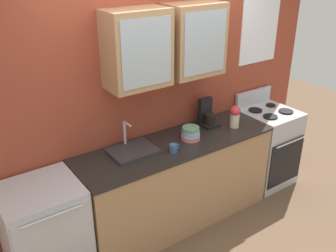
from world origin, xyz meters
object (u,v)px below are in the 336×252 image
bowl_stack (191,133)px  dishwasher (46,235)px  coffee_maker (207,115)px  sink_faucet (132,150)px  vase (235,116)px  cup_near_sink (174,148)px  stove_range (266,146)px

bowl_stack → dishwasher: (-1.52, 0.01, -0.52)m
dishwasher → coffee_maker: 1.96m
sink_faucet → coffee_maker: 0.96m
bowl_stack → vase: bearing=-4.5°
cup_near_sink → bowl_stack: bearing=21.8°
vase → cup_near_sink: 0.85m
dishwasher → vase: bearing=-1.6°
cup_near_sink → coffee_maker: bearing=23.9°
sink_faucet → coffee_maker: (0.96, 0.07, 0.09)m
bowl_stack → vase: size_ratio=0.79×
bowl_stack → coffee_maker: (0.35, 0.17, 0.05)m
stove_range → dishwasher: 2.71m
bowl_stack → coffee_maker: coffee_maker is taller
stove_range → sink_faucet: 1.86m
sink_faucet → dishwasher: size_ratio=0.47×
sink_faucet → cup_near_sink: sink_faucet is taller
cup_near_sink → sink_faucet: bearing=145.8°
sink_faucet → bowl_stack: (0.61, -0.10, 0.04)m
vase → dishwasher: vase is taller
coffee_maker → bowl_stack: bearing=-154.4°
stove_range → cup_near_sink: stove_range is taller
sink_faucet → coffee_maker: coffee_maker is taller
bowl_stack → cup_near_sink: bowl_stack is taller
cup_near_sink → coffee_maker: size_ratio=0.38×
bowl_stack → cup_near_sink: bearing=-158.2°
sink_faucet → cup_near_sink: size_ratio=3.92×
sink_faucet → vase: 1.17m
stove_range → cup_near_sink: size_ratio=10.08×
vase → coffee_maker: 0.29m
dishwasher → coffee_maker: bearing=4.8°
sink_faucet → cup_near_sink: 0.38m
bowl_stack → coffee_maker: 0.39m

